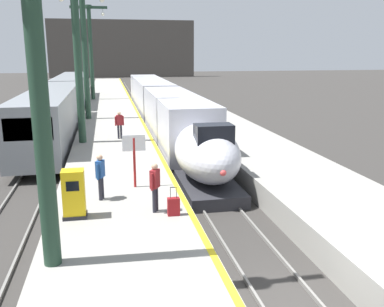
# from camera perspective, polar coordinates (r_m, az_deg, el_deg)

# --- Properties ---
(platform_left) EXTENTS (4.80, 110.00, 1.05)m
(platform_left) POSITION_cam_1_polar(r_m,az_deg,el_deg) (34.08, -10.61, 3.46)
(platform_left) COLOR gray
(platform_left) RESTS_ON ground
(platform_right) EXTENTS (4.80, 110.00, 1.05)m
(platform_right) POSITION_cam_1_polar(r_m,az_deg,el_deg) (35.10, 2.75, 3.96)
(platform_right) COLOR gray
(platform_right) RESTS_ON ground
(platform_left_safety_stripe) EXTENTS (0.20, 107.80, 0.01)m
(platform_left_safety_stripe) POSITION_cam_1_polar(r_m,az_deg,el_deg) (34.09, -6.80, 4.50)
(platform_left_safety_stripe) COLOR yellow
(platform_left_safety_stripe) RESTS_ON platform_left
(rail_main_left) EXTENTS (0.08, 110.00, 0.12)m
(rail_main_left) POSITION_cam_1_polar(r_m,az_deg,el_deg) (37.05, -5.53, 3.69)
(rail_main_left) COLOR slate
(rail_main_left) RESTS_ON ground
(rail_main_right) EXTENTS (0.08, 110.00, 0.12)m
(rail_main_right) POSITION_cam_1_polar(r_m,az_deg,el_deg) (37.22, -3.23, 3.78)
(rail_main_right) COLOR slate
(rail_main_right) RESTS_ON ground
(rail_secondary_left) EXTENTS (0.08, 110.00, 0.12)m
(rail_secondary_left) POSITION_cam_1_polar(r_m,az_deg,el_deg) (37.15, -18.07, 3.11)
(rail_secondary_left) COLOR slate
(rail_secondary_left) RESTS_ON ground
(rail_secondary_right) EXTENTS (0.08, 110.00, 0.12)m
(rail_secondary_right) POSITION_cam_1_polar(r_m,az_deg,el_deg) (36.99, -15.77, 3.23)
(rail_secondary_right) COLOR slate
(rail_secondary_right) RESTS_ON ground
(highspeed_train_main) EXTENTS (2.92, 37.45, 3.60)m
(highspeed_train_main) POSITION_cam_1_polar(r_m,az_deg,el_deg) (34.30, -3.90, 6.10)
(highspeed_train_main) COLOR silver
(highspeed_train_main) RESTS_ON ground
(regional_train_adjacent) EXTENTS (2.85, 36.60, 3.80)m
(regional_train_adjacent) POSITION_cam_1_polar(r_m,az_deg,el_deg) (39.49, -16.76, 6.82)
(regional_train_adjacent) COLOR gray
(regional_train_adjacent) RESTS_ON ground
(station_column_near) EXTENTS (4.00, 0.68, 9.82)m
(station_column_near) POSITION_cam_1_polar(r_m,az_deg,el_deg) (10.56, -20.24, 16.47)
(station_column_near) COLOR #1E3828
(station_column_near) RESTS_ON platform_left
(station_column_mid) EXTENTS (4.00, 0.68, 10.23)m
(station_column_mid) POSITION_cam_1_polar(r_m,az_deg,el_deg) (25.74, -15.22, 14.82)
(station_column_mid) COLOR #1E3828
(station_column_mid) RESTS_ON platform_left
(station_column_far) EXTENTS (4.00, 0.68, 10.07)m
(station_column_far) POSITION_cam_1_polar(r_m,az_deg,el_deg) (35.10, -14.23, 14.26)
(station_column_far) COLOR #1E3828
(station_column_far) RESTS_ON platform_left
(station_column_distant) EXTENTS (4.00, 0.68, 10.21)m
(station_column_distant) POSITION_cam_1_polar(r_m,az_deg,el_deg) (49.80, -13.45, 14.05)
(station_column_distant) COLOR #1E3828
(station_column_distant) RESTS_ON platform_left
(passenger_near_edge) EXTENTS (0.38, 0.50, 1.69)m
(passenger_near_edge) POSITION_cam_1_polar(r_m,az_deg,el_deg) (14.28, -4.99, -4.03)
(passenger_near_edge) COLOR #23232D
(passenger_near_edge) RESTS_ON platform_left
(passenger_mid_platform) EXTENTS (0.34, 0.54, 1.69)m
(passenger_mid_platform) POSITION_cam_1_polar(r_m,az_deg,el_deg) (15.75, -12.17, -2.62)
(passenger_mid_platform) COLOR #23232D
(passenger_mid_platform) RESTS_ON platform_left
(passenger_far_waiting) EXTENTS (0.56, 0.28, 1.69)m
(passenger_far_waiting) POSITION_cam_1_polar(r_m,az_deg,el_deg) (26.74, -9.69, 4.07)
(passenger_far_waiting) COLOR #23232D
(passenger_far_waiting) RESTS_ON platform_left
(rolling_suitcase) EXTENTS (0.40, 0.22, 0.98)m
(rolling_suitcase) POSITION_cam_1_polar(r_m,az_deg,el_deg) (14.14, -2.48, -7.10)
(rolling_suitcase) COLOR maroon
(rolling_suitcase) RESTS_ON platform_left
(ticket_machine_yellow) EXTENTS (0.76, 0.62, 1.60)m
(ticket_machine_yellow) POSITION_cam_1_polar(r_m,az_deg,el_deg) (14.33, -15.54, -5.47)
(ticket_machine_yellow) COLOR yellow
(ticket_machine_yellow) RESTS_ON platform_left
(departure_info_board) EXTENTS (0.90, 0.10, 2.12)m
(departure_info_board) POSITION_cam_1_polar(r_m,az_deg,el_deg) (16.85, -7.77, 0.44)
(departure_info_board) COLOR maroon
(departure_info_board) RESTS_ON platform_left
(terminus_back_wall) EXTENTS (36.00, 2.00, 14.00)m
(terminus_back_wall) POSITION_cam_1_polar(r_m,az_deg,el_deg) (110.92, -9.27, 13.67)
(terminus_back_wall) COLOR #4C4742
(terminus_back_wall) RESTS_ON ground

